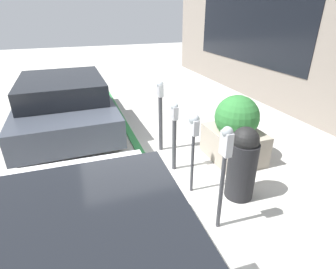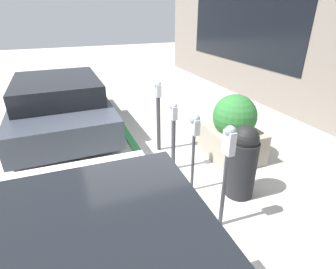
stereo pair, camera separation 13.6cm
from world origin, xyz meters
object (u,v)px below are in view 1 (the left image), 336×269
at_px(parking_meter_nearest, 225,159).
at_px(trash_bin, 242,163).
at_px(parked_car_middle, 65,102).
at_px(parking_meter_middle, 174,129).
at_px(planter_box, 235,131).
at_px(parking_meter_fourth, 160,109).
at_px(parking_meter_second, 194,133).

xyz_separation_m(parking_meter_nearest, trash_bin, (0.47, -0.64, -0.46)).
height_order(parked_car_middle, trash_bin, parked_car_middle).
relative_size(parking_meter_middle, planter_box, 1.00).
bearing_deg(trash_bin, parked_car_middle, 34.33).
bearing_deg(parking_meter_fourth, parked_car_middle, 46.09).
xyz_separation_m(parking_meter_middle, parked_car_middle, (2.52, 1.78, -0.09)).
bearing_deg(parking_meter_second, planter_box, -61.09).
relative_size(planter_box, parked_car_middle, 0.30).
bearing_deg(parking_meter_fourth, parking_meter_middle, 178.92).
relative_size(parked_car_middle, trash_bin, 3.59).
bearing_deg(parking_meter_second, parking_meter_middle, 1.95).
bearing_deg(parked_car_middle, parking_meter_middle, -145.41).
distance_m(parking_meter_fourth, trash_bin, 2.01).
xyz_separation_m(parking_meter_fourth, parked_car_middle, (1.73, 1.80, -0.19)).
height_order(parking_meter_second, parked_car_middle, parking_meter_second).
distance_m(parking_meter_nearest, planter_box, 1.99).
distance_m(parking_meter_nearest, parking_meter_middle, 1.57).
bearing_deg(parking_meter_fourth, trash_bin, -160.50).
xyz_separation_m(parking_meter_second, trash_bin, (-0.37, -0.65, -0.44)).
distance_m(parking_meter_nearest, trash_bin, 0.92).
relative_size(parking_meter_second, trash_bin, 1.13).
distance_m(parking_meter_nearest, parking_meter_second, 0.84).
height_order(parking_meter_nearest, parked_car_middle, parking_meter_nearest).
bearing_deg(planter_box, trash_bin, 151.71).
distance_m(parking_meter_middle, planter_box, 1.26).
xyz_separation_m(parking_meter_fourth, trash_bin, (-1.87, -0.66, -0.31)).
bearing_deg(planter_box, parking_meter_second, 118.91).
height_order(parking_meter_second, parking_meter_fourth, parking_meter_fourth).
relative_size(parking_meter_nearest, parking_meter_fourth, 1.01).
bearing_deg(parking_meter_nearest, parking_meter_second, 0.67).
bearing_deg(parking_meter_middle, planter_box, -91.78).
height_order(parking_meter_nearest, planter_box, parking_meter_nearest).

